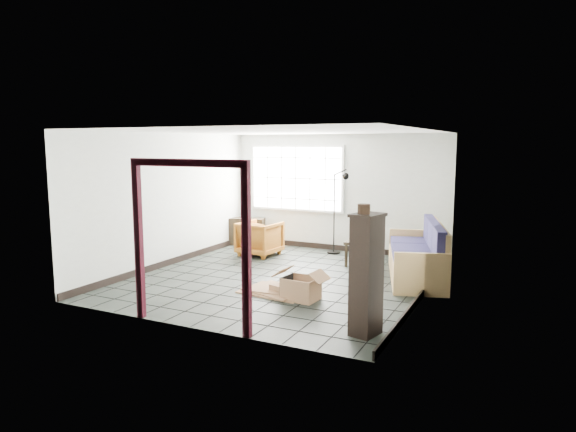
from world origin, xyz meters
The scene contains 15 objects.
ground centered at (0.00, 0.00, 0.00)m, with size 5.50×5.50×0.00m, color black.
room_shell centered at (0.00, 0.03, 1.68)m, with size 5.02×5.52×2.61m.
window_panel centered at (-1.00, 2.70, 1.60)m, with size 2.32×0.08×1.52m.
doorway_trim centered at (0.00, -2.70, 1.38)m, with size 1.80×0.08×2.20m.
futon_sofa centered at (2.20, 1.08, 0.37)m, with size 1.50×2.46×1.02m.
armchair centered at (-1.31, 1.51, 0.41)m, with size 0.79×0.74×0.81m, color #905614.
side_table centered at (0.90, 1.50, 0.41)m, with size 0.45×0.45×0.49m.
table_lamp centered at (0.87, 1.56, 0.78)m, with size 0.33×0.33×0.41m.
projector centered at (0.92, 1.47, 0.55)m, with size 0.37×0.33×0.11m.
floor_lamp centered at (0.19, 2.36, 0.99)m, with size 0.52×0.32×1.86m.
console_shelf centered at (-2.15, 2.40, 0.32)m, with size 0.88×0.53×0.64m.
tall_shelf centered at (2.15, -1.98, 0.79)m, with size 0.41×0.48×1.54m.
pot centered at (2.11, -2.02, 1.60)m, with size 0.17×0.17×0.12m.
open_box centered at (0.81, -1.00, 0.17)m, with size 0.88×0.48×0.48m.
cardboard_pile centered at (0.31, -0.83, 0.04)m, with size 1.17×0.96×0.16m.
Camera 1 is at (3.99, -7.99, 2.39)m, focal length 32.00 mm.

